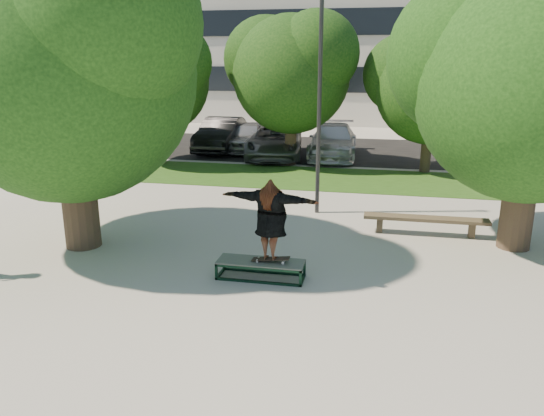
% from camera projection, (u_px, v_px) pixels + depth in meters
% --- Properties ---
extents(ground, '(120.00, 120.00, 0.00)m').
position_uv_depth(ground, '(240.00, 276.00, 11.14)').
color(ground, gray).
rests_on(ground, ground).
extents(grass_strip, '(30.00, 4.00, 0.02)m').
position_uv_depth(grass_strip, '(332.00, 179.00, 19.89)').
color(grass_strip, '#214413').
rests_on(grass_strip, ground).
extents(asphalt_strip, '(40.00, 8.00, 0.01)m').
position_uv_depth(asphalt_strip, '(324.00, 149.00, 26.20)').
color(asphalt_strip, black).
rests_on(asphalt_strip, ground).
extents(tree_left, '(6.96, 5.95, 7.12)m').
position_uv_depth(tree_left, '(63.00, 57.00, 11.79)').
color(tree_left, '#38281E').
rests_on(tree_left, ground).
extents(tree_right, '(6.24, 5.33, 6.51)m').
position_uv_depth(tree_right, '(531.00, 72.00, 11.76)').
color(tree_right, '#38281E').
rests_on(tree_right, ground).
extents(bg_tree_left, '(5.28, 4.51, 5.77)m').
position_uv_depth(bg_tree_left, '(154.00, 74.00, 21.82)').
color(bg_tree_left, '#38281E').
rests_on(bg_tree_left, ground).
extents(bg_tree_mid, '(5.76, 4.92, 6.24)m').
position_uv_depth(bg_tree_mid, '(290.00, 67.00, 21.61)').
color(bg_tree_mid, '#38281E').
rests_on(bg_tree_mid, ground).
extents(bg_tree_right, '(5.04, 4.31, 5.43)m').
position_uv_depth(bg_tree_right, '(430.00, 82.00, 20.20)').
color(bg_tree_right, '#38281E').
rests_on(bg_tree_right, ground).
extents(lamppost, '(0.25, 0.15, 6.11)m').
position_uv_depth(lamppost, '(319.00, 104.00, 14.78)').
color(lamppost, '#2D2D30').
rests_on(lamppost, ground).
extents(office_building, '(30.00, 14.12, 16.00)m').
position_uv_depth(office_building, '(324.00, 7.00, 39.42)').
color(office_building, '#B9B5AC').
rests_on(office_building, ground).
extents(grind_box, '(1.80, 0.60, 0.38)m').
position_uv_depth(grind_box, '(261.00, 269.00, 10.97)').
color(grind_box, black).
rests_on(grind_box, ground).
extents(skater_rig, '(2.12, 0.92, 1.75)m').
position_uv_depth(skater_rig, '(271.00, 220.00, 10.63)').
color(skater_rig, white).
rests_on(skater_rig, grind_box).
extents(bench, '(3.13, 0.42, 0.48)m').
position_uv_depth(bench, '(426.00, 220.00, 13.57)').
color(bench, brown).
rests_on(bench, ground).
extents(car_silver_a, '(1.95, 4.27, 1.42)m').
position_uv_depth(car_silver_a, '(249.00, 137.00, 25.55)').
color(car_silver_a, '#A7A8AC').
rests_on(car_silver_a, asphalt_strip).
extents(car_dark, '(1.83, 4.85, 1.58)m').
position_uv_depth(car_dark, '(221.00, 134.00, 25.69)').
color(car_dark, black).
rests_on(car_dark, asphalt_strip).
extents(car_grey, '(3.09, 5.48, 1.44)m').
position_uv_depth(car_grey, '(274.00, 141.00, 24.04)').
color(car_grey, slate).
rests_on(car_grey, asphalt_strip).
extents(car_silver_b, '(2.30, 5.18, 1.48)m').
position_uv_depth(car_silver_b, '(333.00, 141.00, 24.01)').
color(car_silver_b, silver).
rests_on(car_silver_b, asphalt_strip).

